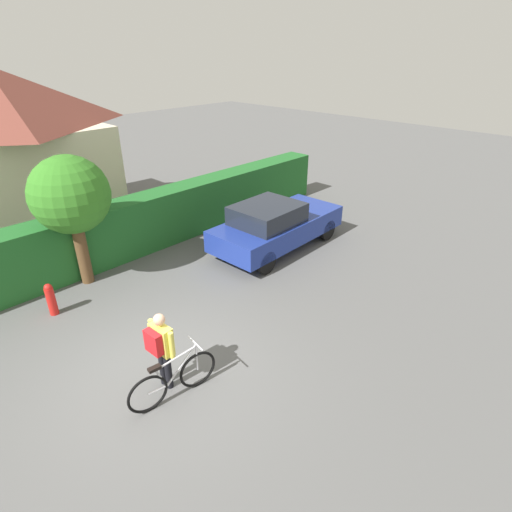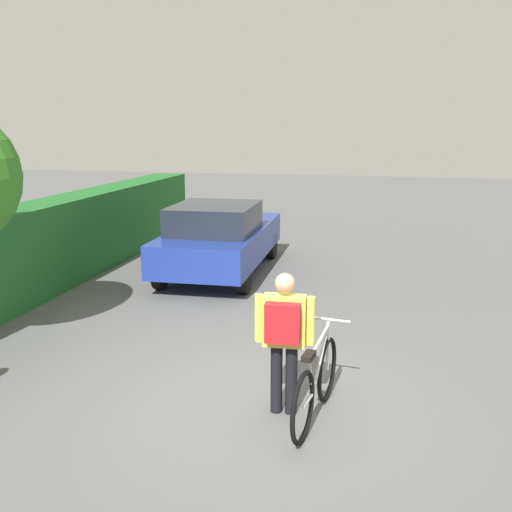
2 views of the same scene
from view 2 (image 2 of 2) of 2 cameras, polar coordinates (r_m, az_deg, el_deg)
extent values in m
plane|color=#595959|center=(6.84, 0.07, -14.29)|extent=(60.00, 60.00, 0.00)
cube|color=navy|center=(12.44, -3.38, 1.36)|extent=(4.45, 1.93, 0.64)
cube|color=#1E232D|center=(11.85, -4.03, 3.69)|extent=(1.94, 1.65, 0.55)
cylinder|color=black|center=(14.14, -5.05, 1.40)|extent=(0.67, 0.20, 0.66)
cylinder|color=black|center=(13.77, 1.51, 1.14)|extent=(0.67, 0.20, 0.66)
cylinder|color=black|center=(11.37, -9.27, -1.54)|extent=(0.67, 0.20, 0.66)
cylinder|color=black|center=(10.91, -1.16, -1.98)|extent=(0.67, 0.20, 0.66)
torus|color=black|center=(6.86, 6.92, -10.88)|extent=(0.74, 0.15, 0.74)
torus|color=black|center=(6.01, 4.56, -14.45)|extent=(0.74, 0.15, 0.74)
cylinder|color=silver|center=(6.49, 6.32, -9.67)|extent=(0.63, 0.13, 0.62)
cylinder|color=silver|center=(6.16, 5.34, -11.57)|extent=(0.23, 0.07, 0.48)
cylinder|color=silver|center=(6.30, 6.08, -8.38)|extent=(0.75, 0.14, 0.14)
cylinder|color=silver|center=(6.17, 5.06, -13.77)|extent=(0.38, 0.09, 0.05)
cylinder|color=silver|center=(6.76, 6.98, -8.66)|extent=(0.04, 0.04, 0.57)
cube|color=black|center=(5.97, 5.14, -9.64)|extent=(0.23, 0.13, 0.06)
cylinder|color=silver|center=(6.65, 7.06, -6.13)|extent=(0.10, 0.50, 0.03)
cylinder|color=black|center=(6.55, 2.00, -11.78)|extent=(0.13, 0.13, 0.78)
cylinder|color=black|center=(6.53, 3.45, -11.87)|extent=(0.13, 0.13, 0.78)
cube|color=#D8CC4C|center=(6.29, 2.79, -6.29)|extent=(0.22, 0.46, 0.55)
sphere|color=tan|center=(6.17, 2.83, -2.64)|extent=(0.21, 0.21, 0.21)
cylinder|color=#D8CC4C|center=(6.33, 0.28, -6.03)|extent=(0.09, 0.09, 0.53)
cylinder|color=#D8CC4C|center=(6.26, 5.33, -6.30)|extent=(0.09, 0.09, 0.53)
cube|color=red|center=(6.13, 2.59, -6.50)|extent=(0.18, 0.37, 0.42)
camera|label=1|loc=(5.65, 75.09, 30.80)|focal=28.99mm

